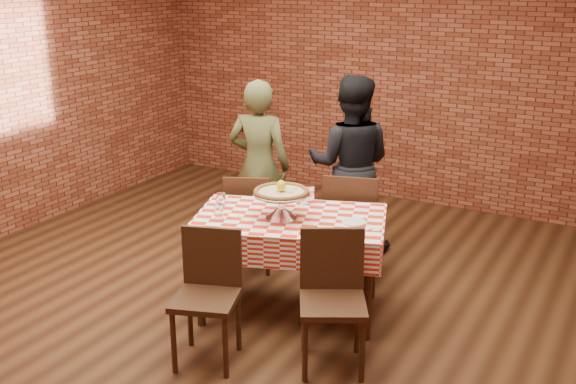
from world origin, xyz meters
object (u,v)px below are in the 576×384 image
Objects in this scene: condiment_caddy at (307,194)px; water_glass_right at (221,200)px; chair_near_left at (206,301)px; chair_far_left at (250,220)px; chair_far_right at (352,224)px; diner_black at (350,164)px; table at (290,265)px; water_glass_left at (219,212)px; pizza at (281,192)px; diner_olive at (259,166)px; chair_near_right at (333,305)px; pizza_stand at (281,205)px.

water_glass_right is at bearing -179.02° from condiment_caddy.
chair_near_left is 1.02× the size of chair_far_left.
chair_far_right is 0.57× the size of diner_black.
water_glass_left is (-0.43, -0.28, 0.44)m from table.
diner_olive is (-0.81, 1.02, -0.17)m from pizza.
chair_near_right reaches higher than chair_far_left.
water_glass_left is 1.28m from chair_far_right.
chair_near_left reaches higher than chair_far_left.
water_glass_left is 0.77× the size of condiment_caddy.
chair_near_right is at bearing -21.98° from water_glass_right.
water_glass_left is at bearing 61.98° from diner_black.
water_glass_right reaches higher than chair_far_left.
chair_far_left is 0.94× the size of chair_far_right.
chair_near_left is (0.29, -0.60, -0.37)m from water_glass_left.
condiment_caddy is at bearing 53.01° from chair_far_right.
pizza reaches higher than water_glass_right.
table is 3.24× the size of pizza_stand.
chair_far_left is at bearing 2.07° from chair_far_right.
table is 0.89m from chair_near_left.
water_glass_right is 0.12× the size of chair_far_right.
chair_far_left is at bearing 137.66° from pizza.
pizza_stand is at bearing -128.62° from condiment_caddy.
diner_olive is at bearing 104.81° from condiment_caddy.
water_glass_left is at bearing -159.22° from condiment_caddy.
pizza_stand reaches higher than chair_near_right.
pizza is 1.39m from diner_black.
chair_near_left is (-0.10, -1.21, -0.39)m from condiment_caddy.
pizza_stand reaches higher than chair_far_right.
chair_near_left is at bearing 72.17° from diner_black.
table is 9.41× the size of condiment_caddy.
water_glass_right is 0.98m from chair_near_left.
diner_olive is (-1.46, 1.52, 0.33)m from chair_near_right.
diner_olive is at bearing -26.06° from chair_far_right.
chair_far_right is (0.18, 0.48, -0.37)m from condiment_caddy.
chair_far_left is at bearing 37.92° from diner_black.
chair_far_right is at bearing 173.91° from chair_far_left.
chair_near_left is 2.25m from diner_black.
table is at bearing 40.48° from pizza.
water_glass_left is at bearing 82.47° from chair_far_left.
table is at bearing 109.90° from chair_near_right.
pizza_stand is 0.37m from condiment_caddy.
water_glass_right is at bearing 35.08° from chair_far_right.
table is at bearing 63.42° from chair_far_right.
water_glass_right is 0.07× the size of diner_olive.
chair_near_left is (-0.09, -0.84, -0.41)m from pizza_stand.
water_glass_right is at bearing 55.51° from diner_black.
condiment_caddy reaches higher than chair_near_right.
pizza_stand reaches higher than chair_near_left.
water_glass_right is 1.09m from diner_olive.
pizza is at bearing 64.94° from chair_near_left.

